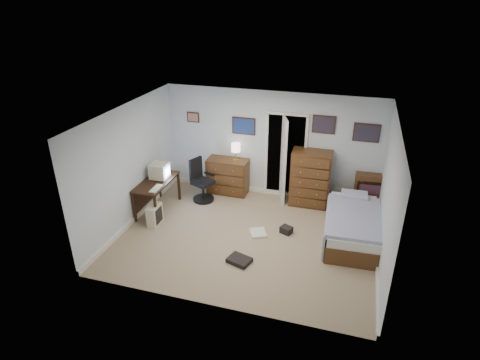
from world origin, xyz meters
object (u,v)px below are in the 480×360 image
computer_desk (153,187)px  low_dresser (228,176)px  tall_dresser (310,178)px  bed (352,225)px  office_chair (201,184)px

computer_desk → low_dresser: (1.30, 1.29, -0.13)m
computer_desk → tall_dresser: size_ratio=0.98×
bed → computer_desk: bearing=178.4°
computer_desk → tall_dresser: 3.51m
computer_desk → bed: bearing=0.3°
computer_desk → bed: computer_desk is taller
low_dresser → computer_desk: bearing=-135.2°
computer_desk → low_dresser: low_dresser is taller
tall_dresser → bed: (1.00, -1.19, -0.34)m
tall_dresser → bed: tall_dresser is taller
computer_desk → office_chair: 1.12m
office_chair → tall_dresser: bearing=34.4°
low_dresser → bed: size_ratio=0.49×
computer_desk → office_chair: bearing=41.1°
office_chair → bed: office_chair is taller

